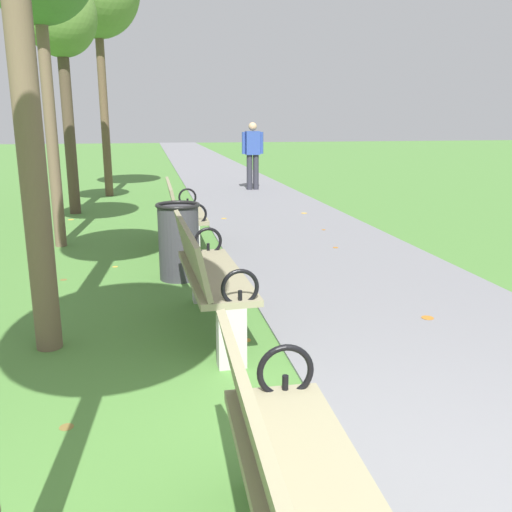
{
  "coord_description": "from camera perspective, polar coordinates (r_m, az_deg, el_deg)",
  "views": [
    {
      "loc": [
        -0.95,
        -1.52,
        1.72
      ],
      "look_at": [
        -0.05,
        3.07,
        0.55
      ],
      "focal_mm": 38.55,
      "sensor_mm": 36.0,
      "label": 1
    }
  ],
  "objects": [
    {
      "name": "park_bench_3",
      "position": [
        7.51,
        -7.57,
        4.47
      ],
      "size": [
        0.48,
        1.6,
        0.9
      ],
      "color": "gray",
      "rests_on": "ground"
    },
    {
      "name": "park_bench_1",
      "position": [
        1.99,
        4.84,
        -24.36
      ],
      "size": [
        0.51,
        1.61,
        0.9
      ],
      "color": "gray",
      "rests_on": "ground"
    },
    {
      "name": "tree_4",
      "position": [
        10.83,
        -19.64,
        21.91
      ],
      "size": [
        1.25,
        1.25,
        4.13
      ],
      "color": "#4C3D2D",
      "rests_on": "ground"
    },
    {
      "name": "trash_bin",
      "position": [
        6.05,
        -8.01,
        1.54
      ],
      "size": [
        0.48,
        0.48,
        0.84
      ],
      "color": "#38383D",
      "rests_on": "ground"
    },
    {
      "name": "park_bench_2",
      "position": [
        4.52,
        -4.99,
        -1.87
      ],
      "size": [
        0.53,
        1.62,
        0.9
      ],
      "color": "gray",
      "rests_on": "ground"
    },
    {
      "name": "paved_walkway",
      "position": [
        19.72,
        -4.58,
        9.04
      ],
      "size": [
        2.61,
        44.0,
        0.02
      ],
      "primitive_type": "cube",
      "color": "slate",
      "rests_on": "ground"
    },
    {
      "name": "scattered_leaves",
      "position": [
        4.86,
        0.09,
        -6.56
      ],
      "size": [
        4.76,
        10.2,
        0.02
      ],
      "color": "gold",
      "rests_on": "ground"
    },
    {
      "name": "pedestrian_walking",
      "position": [
        13.61,
        -0.35,
        10.72
      ],
      "size": [
        0.53,
        0.22,
        1.62
      ],
      "color": "#2D2D38",
      "rests_on": "paved_walkway"
    }
  ]
}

